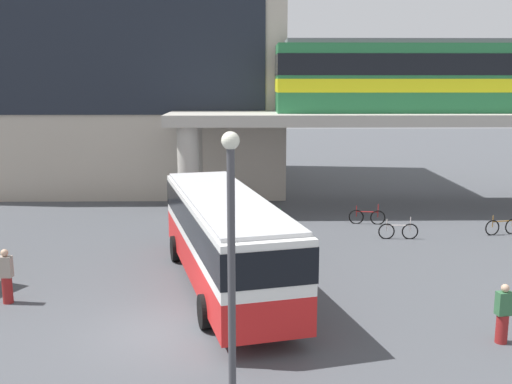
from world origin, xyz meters
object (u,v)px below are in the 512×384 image
at_px(station_building, 99,44).
at_px(bicycle_brown, 502,227).
at_px(bus_main, 224,232).
at_px(bicycle_red, 367,217).
at_px(pedestrian_walking_across, 503,315).
at_px(pedestrian_at_kerb, 6,278).
at_px(bicycle_silver, 398,231).
at_px(train, 495,75).
at_px(bicycle_green, 270,221).

xyz_separation_m(station_building, bicycle_brown, (21.75, -15.04, -9.02)).
distance_m(bus_main, bicycle_red, 11.32).
distance_m(bus_main, pedestrian_walking_across, 8.90).
bearing_deg(bus_main, bicycle_brown, 28.73).
bearing_deg(pedestrian_at_kerb, bicycle_silver, 27.22).
distance_m(station_building, train, 25.16).
bearing_deg(bicycle_green, bus_main, -102.91).
xyz_separation_m(station_building, bicycle_red, (15.90, -12.97, -9.02)).
distance_m(train, pedestrian_at_kerb, 26.19).
relative_size(pedestrian_walking_across, pedestrian_at_kerb, 0.94).
xyz_separation_m(bicycle_silver, pedestrian_walking_across, (0.08, -10.58, 0.42)).
relative_size(bicycle_red, pedestrian_at_kerb, 1.00).
xyz_separation_m(bicycle_silver, pedestrian_at_kerb, (-14.44, -7.43, 0.48)).
relative_size(bicycle_red, bicycle_brown, 1.01).
bearing_deg(train, pedestrian_at_kerb, -146.15).
bearing_deg(bicycle_green, bicycle_red, 9.29).
bearing_deg(bicycle_brown, pedestrian_at_kerb, -157.31).
height_order(bicycle_brown, bicycle_silver, same).
relative_size(train, bicycle_silver, 13.20).
distance_m(train, bicycle_red, 10.92).
bearing_deg(bicycle_silver, bicycle_brown, 7.99).
xyz_separation_m(train, bus_main, (-14.21, -12.90, -5.26)).
xyz_separation_m(bicycle_brown, pedestrian_walking_across, (-4.92, -11.29, 0.42)).
relative_size(bicycle_red, bicycle_silver, 0.99).
distance_m(station_building, bicycle_green, 19.82).
bearing_deg(bicycle_brown, bicycle_red, 160.53).
height_order(bicycle_brown, pedestrian_walking_across, pedestrian_walking_across).
bearing_deg(bicycle_red, bus_main, -126.90).
bearing_deg(bicycle_red, train, 27.81).
bearing_deg(bicycle_silver, train, 45.30).
xyz_separation_m(bus_main, bicycle_silver, (7.56, 6.19, -1.63)).
bearing_deg(pedestrian_at_kerb, bicycle_red, 36.85).
relative_size(bicycle_green, pedestrian_walking_across, 1.04).
relative_size(bicycle_red, pedestrian_walking_across, 1.07).
bearing_deg(train, bicycle_silver, -134.70).
bearing_deg(bicycle_silver, bicycle_red, 106.87).
bearing_deg(bicycle_silver, bicycle_green, 160.86).
height_order(bicycle_red, bicycle_brown, same).
distance_m(train, pedestrian_walking_across, 19.60).
height_order(train, pedestrian_at_kerb, train).
height_order(train, pedestrian_walking_across, train).
bearing_deg(pedestrian_at_kerb, bus_main, 10.24).
distance_m(bicycle_green, pedestrian_at_kerb, 12.86).
bearing_deg(station_building, train, -21.09).
bearing_deg(pedestrian_walking_across, bicycle_silver, 90.45).
bearing_deg(bus_main, bicycle_red, 53.10).
relative_size(bus_main, pedestrian_walking_across, 6.80).
bearing_deg(station_building, pedestrian_at_kerb, -84.34).
height_order(bus_main, pedestrian_walking_across, bus_main).
bearing_deg(pedestrian_walking_across, station_building, 122.58).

